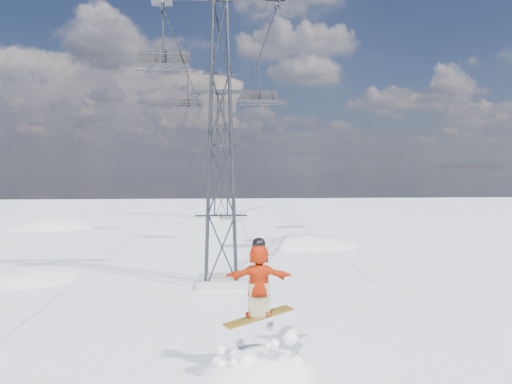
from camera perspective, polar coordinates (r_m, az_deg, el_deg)
ground at (r=12.46m, az=-7.90°, el=-19.17°), size 120.00×120.00×0.00m
snow_terrain at (r=36.17m, az=-13.40°, el=-20.35°), size 39.00×37.00×22.00m
lift_tower_near at (r=19.53m, az=-4.06°, el=5.26°), size 5.20×1.80×11.43m
lift_tower_far at (r=44.52m, az=-4.03°, el=3.99°), size 5.20×1.80×11.43m
haul_cables at (r=31.62m, az=-4.08°, el=14.22°), size 4.46×51.00×0.06m
lift_chair_near at (r=20.33m, az=-10.52°, el=14.66°), size 2.04×0.59×2.53m
lift_chair_mid at (r=29.23m, az=0.33°, el=10.86°), size 2.17×0.62×2.69m
lift_chair_far at (r=34.37m, az=-7.79°, el=9.88°), size 2.04×0.59×2.52m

